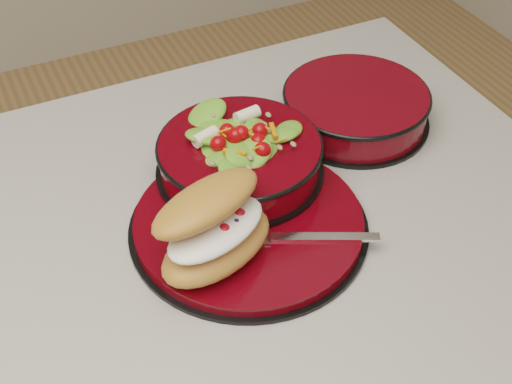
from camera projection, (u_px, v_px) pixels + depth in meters
name	position (u px, v px, depth m)	size (l,w,h in m)	color
dinner_plate	(249.00, 224.00, 0.90)	(0.31, 0.31, 0.02)	black
salad_bowl	(240.00, 152.00, 0.94)	(0.23, 0.23, 0.09)	black
croissant	(214.00, 227.00, 0.82)	(0.18, 0.15, 0.10)	#B87338
fork	(302.00, 237.00, 0.87)	(0.17, 0.09, 0.00)	silver
extra_bowl	(356.00, 106.00, 1.06)	(0.23, 0.23, 0.05)	black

